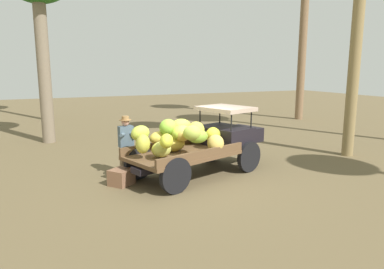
{
  "coord_description": "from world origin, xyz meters",
  "views": [
    {
      "loc": [
        -3.94,
        -8.76,
        3.06
      ],
      "look_at": [
        0.05,
        0.23,
        1.21
      ],
      "focal_mm": 33.5,
      "sensor_mm": 36.0,
      "label": 1
    }
  ],
  "objects": [
    {
      "name": "ground_plane",
      "position": [
        0.0,
        0.0,
        0.0
      ],
      "size": [
        60.0,
        60.0,
        0.0
      ],
      "primitive_type": "plane",
      "color": "brown"
    },
    {
      "name": "truck",
      "position": [
        0.38,
        0.37,
        0.99
      ],
      "size": [
        4.66,
        2.83,
        1.9
      ],
      "rotation": [
        0.0,
        0.0,
        0.31
      ],
      "color": "black",
      "rests_on": "ground"
    },
    {
      "name": "wooden_crate",
      "position": [
        -1.97,
        0.29,
        0.21
      ],
      "size": [
        0.75,
        0.74,
        0.42
      ],
      "primitive_type": "cube",
      "rotation": [
        0.0,
        0.0,
        0.65
      ],
      "color": "brown",
      "rests_on": "ground"
    },
    {
      "name": "farmer",
      "position": [
        -1.61,
        1.12,
        0.98
      ],
      "size": [
        0.52,
        0.47,
        1.71
      ],
      "rotation": [
        0.0,
        0.0,
        -1.47
      ],
      "color": "#846A4B",
      "rests_on": "ground"
    }
  ]
}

